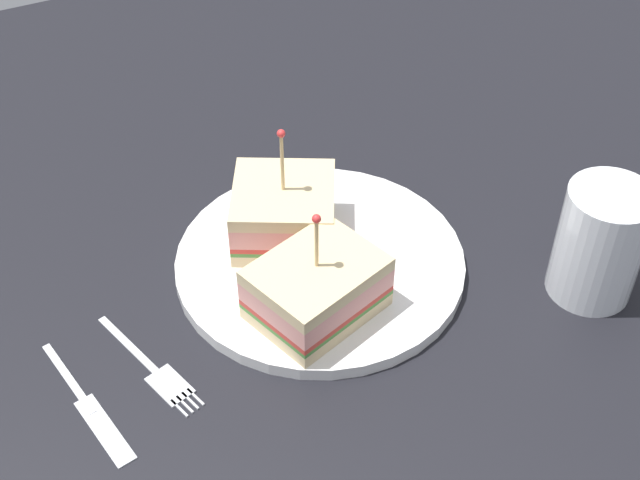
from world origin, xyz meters
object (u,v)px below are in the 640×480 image
sandwich_half_back (284,212)px  plate (320,262)px  sandwich_half_front (317,288)px  drink_glass (598,248)px  knife (90,408)px  fork (157,373)px

sandwich_half_back → plate: bearing=110.0°
sandwich_half_front → drink_glass: size_ratio=1.14×
drink_glass → knife: size_ratio=0.76×
sandwich_half_back → drink_glass: (-20.47, 16.30, 0.80)cm
sandwich_half_front → sandwich_half_back: size_ratio=1.00×
plate → fork: 17.08cm
sandwich_half_front → drink_glass: sandwich_half_front is taller
sandwich_half_back → knife: (20.43, 9.79, -3.59)cm
drink_glass → fork: size_ratio=0.82×
plate → knife: 22.65cm
drink_glass → fork: bearing=-11.8°
sandwich_half_front → fork: (13.37, -0.48, -3.52)cm
plate → drink_glass: size_ratio=2.43×
sandwich_half_back → drink_glass: 26.18cm
sandwich_half_back → sandwich_half_front: bearing=80.7°
drink_glass → sandwich_half_back: bearing=-38.5°
plate → drink_glass: drink_glass is taller
plate → drink_glass: bearing=147.1°
sandwich_half_front → knife: sandwich_half_front is taller
sandwich_half_front → sandwich_half_back: bearing=-99.3°
plate → drink_glass: 22.99cm
sandwich_half_front → knife: bearing=1.3°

